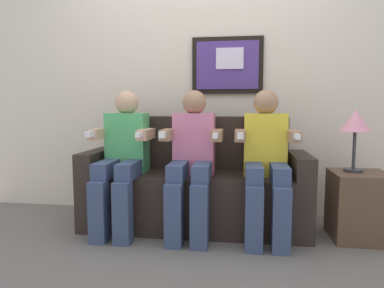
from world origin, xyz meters
name	(u,v)px	position (x,y,z in m)	size (l,w,h in m)	color
ground_plane	(189,240)	(0.00, 0.00, 0.00)	(5.44, 5.44, 0.00)	#66605B
back_wall_assembly	(202,72)	(0.01, 0.76, 1.30)	(4.19, 0.10, 2.60)	beige
couch	(195,189)	(0.00, 0.33, 0.31)	(1.79, 0.58, 0.90)	#2D231E
person_on_left	(123,155)	(-0.55, 0.16, 0.61)	(0.46, 0.56, 1.11)	#4CB266
person_in_middle	(192,156)	(0.00, 0.16, 0.61)	(0.46, 0.56, 1.11)	pink
person_on_right	(266,158)	(0.55, 0.16, 0.61)	(0.46, 0.56, 1.11)	yellow
side_table_right	(359,206)	(1.24, 0.22, 0.25)	(0.40, 0.40, 0.50)	brown
table_lamp	(355,124)	(1.20, 0.26, 0.86)	(0.22, 0.22, 0.46)	#333338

